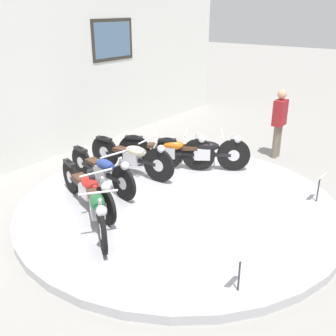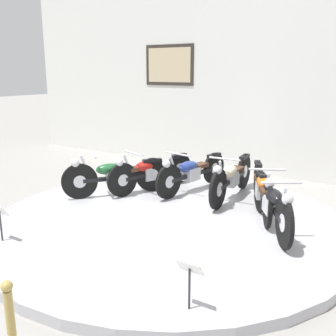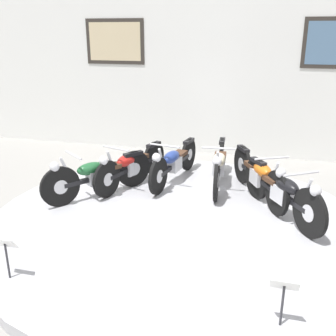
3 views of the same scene
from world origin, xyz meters
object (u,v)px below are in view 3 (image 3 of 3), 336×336
(motorcycle_red, at_px, (131,165))
(info_placard_front_left, at_px, (6,248))
(motorcycle_orange, at_px, (259,175))
(info_placard_front_centre, at_px, (284,291))
(motorcycle_green, at_px, (97,174))
(motorcycle_black, at_px, (282,191))
(motorcycle_cream, at_px, (219,164))
(motorcycle_blue, at_px, (174,162))

(motorcycle_red, xyz_separation_m, info_placard_front_left, (-0.35, -2.97, -0.01))
(motorcycle_orange, bearing_deg, info_placard_front_left, -130.57)
(motorcycle_orange, distance_m, info_placard_front_left, 3.92)
(info_placard_front_left, bearing_deg, info_placard_front_centre, 0.00)
(motorcycle_green, relative_size, motorcycle_red, 0.86)
(motorcycle_black, height_order, info_placard_front_centre, motorcycle_black)
(motorcycle_green, height_order, motorcycle_orange, motorcycle_orange)
(motorcycle_cream, bearing_deg, motorcycle_orange, -27.26)
(motorcycle_blue, xyz_separation_m, motorcycle_orange, (1.51, -0.36, 0.02))
(motorcycle_blue, bearing_deg, info_placard_front_left, -107.31)
(info_placard_front_left, xyz_separation_m, info_placard_front_centre, (2.89, 0.00, 0.00))
(motorcycle_cream, bearing_deg, info_placard_front_centre, -72.64)
(motorcycle_blue, distance_m, motorcycle_black, 2.10)
(motorcycle_orange, bearing_deg, motorcycle_cream, 152.74)
(motorcycle_red, bearing_deg, motorcycle_green, -120.90)
(motorcycle_orange, distance_m, info_placard_front_centre, 3.00)
(motorcycle_red, distance_m, motorcycle_orange, 2.20)
(motorcycle_red, relative_size, motorcycle_blue, 0.97)
(motorcycle_red, distance_m, info_placard_front_left, 2.99)
(motorcycle_red, bearing_deg, motorcycle_black, -13.38)
(motorcycle_blue, bearing_deg, motorcycle_green, -137.32)
(info_placard_front_left, height_order, info_placard_front_centre, same)
(motorcycle_green, relative_size, info_placard_front_centre, 3.17)
(motorcycle_black, bearing_deg, motorcycle_red, 166.62)
(motorcycle_orange, relative_size, info_placard_front_left, 3.59)
(motorcycle_black, bearing_deg, motorcycle_green, 180.00)
(motorcycle_cream, bearing_deg, motorcycle_black, -42.74)
(motorcycle_blue, relative_size, info_placard_front_left, 3.82)
(motorcycle_green, distance_m, motorcycle_blue, 1.43)
(info_placard_front_centre, bearing_deg, info_placard_front_left, 180.00)
(motorcycle_red, xyz_separation_m, motorcycle_black, (2.55, -0.61, 0.02))
(motorcycle_red, relative_size, motorcycle_black, 1.09)
(info_placard_front_left, bearing_deg, motorcycle_green, 90.29)
(info_placard_front_left, bearing_deg, motorcycle_orange, 49.43)
(motorcycle_blue, xyz_separation_m, info_placard_front_centre, (1.86, -3.33, -0.01))
(motorcycle_green, bearing_deg, motorcycle_cream, 27.51)
(motorcycle_cream, distance_m, motorcycle_black, 1.43)
(motorcycle_black, distance_m, info_placard_front_centre, 2.36)
(motorcycle_red, distance_m, motorcycle_blue, 0.78)
(motorcycle_black, bearing_deg, info_placard_front_centre, -90.20)
(motorcycle_cream, bearing_deg, motorcycle_red, -166.36)
(info_placard_front_left, relative_size, info_placard_front_centre, 1.00)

